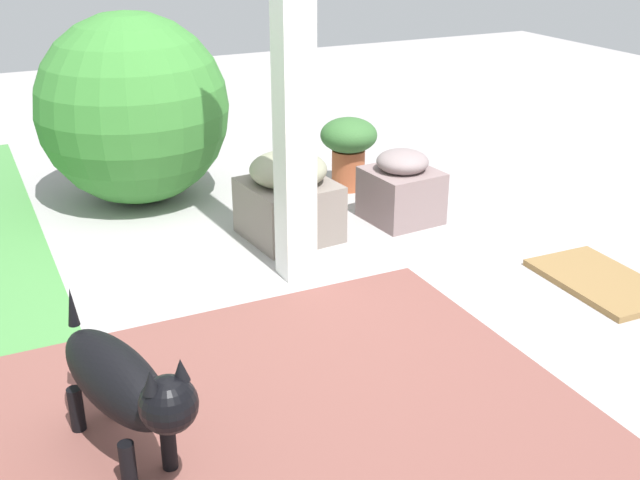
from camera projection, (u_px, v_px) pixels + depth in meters
ground_plane at (321, 302)px, 3.43m from camera, size 12.00×12.00×0.00m
brick_path at (236, 448)px, 2.50m from camera, size 1.80×2.40×0.02m
porch_pillar at (293, 40)px, 3.26m from camera, size 0.15×0.15×2.19m
stone_planter_nearest at (401, 188)px, 4.26m from camera, size 0.40×0.39×0.40m
stone_planter_near at (289, 197)px, 4.02m from camera, size 0.49×0.48×0.46m
round_shrub at (133, 109)px, 4.42m from camera, size 1.09×1.09×1.09m
terracotta_pot_broad at (349, 145)px, 4.70m from camera, size 0.34×0.34×0.44m
dog at (122, 383)px, 2.34m from camera, size 0.72×0.33×0.49m
doormat at (601, 281)px, 3.59m from camera, size 0.65×0.41×0.03m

